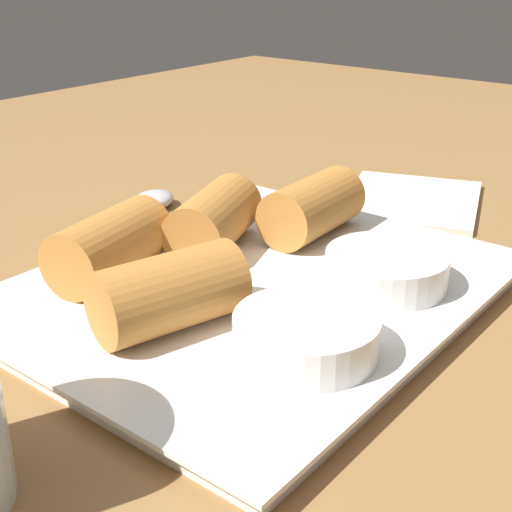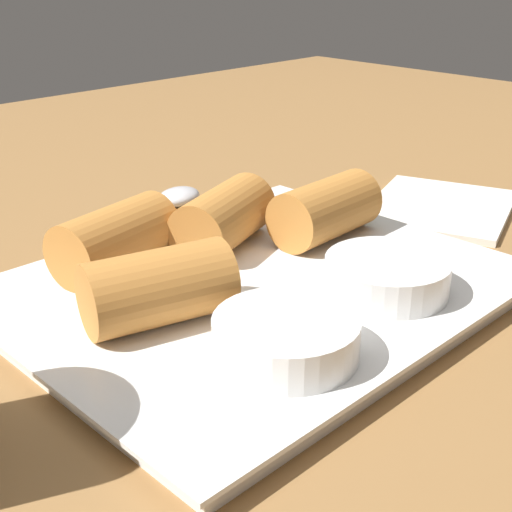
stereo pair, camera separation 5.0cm
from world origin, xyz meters
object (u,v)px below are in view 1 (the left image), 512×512
napkin (411,200)px  dipping_bowl_far (306,334)px  serving_plate (256,291)px  dipping_bowl_near (386,268)px  spoon (147,204)px

napkin → dipping_bowl_far: bearing=16.6°
serving_plate → dipping_bowl_near: bearing=124.5°
dipping_bowl_far → napkin: (-29.70, -8.87, -2.42)cm
dipping_bowl_far → spoon: (-13.12, -26.33, -2.01)cm
serving_plate → dipping_bowl_near: dipping_bowl_near is taller
serving_plate → spoon: bearing=-112.5°
serving_plate → dipping_bowl_near: size_ratio=4.03×
dipping_bowl_near → spoon: dipping_bowl_near is taller
serving_plate → spoon: size_ratio=1.90×
serving_plate → dipping_bowl_far: dipping_bowl_far is taller
dipping_bowl_near → napkin: bearing=-157.6°
spoon → napkin: (-16.58, 17.46, -0.40)cm
dipping_bowl_near → dipping_bowl_far: same height
spoon → serving_plate: bearing=67.5°
spoon → napkin: 24.08cm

